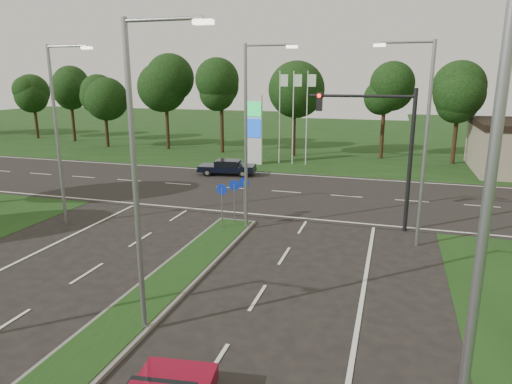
# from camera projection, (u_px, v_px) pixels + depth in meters

# --- Properties ---
(verge_far) EXTENTS (160.00, 50.00, 0.02)m
(verge_far) POSITION_uv_depth(u_px,v_px,m) (333.00, 136.00, 59.59)
(verge_far) COLOR #173411
(verge_far) RESTS_ON ground
(cross_road) EXTENTS (160.00, 12.00, 0.02)m
(cross_road) POSITION_uv_depth(u_px,v_px,m) (272.00, 191.00, 30.83)
(cross_road) COLOR black
(cross_road) RESTS_ON ground
(median_kerb) EXTENTS (2.00, 26.00, 0.12)m
(median_kerb) POSITION_uv_depth(u_px,v_px,m) (80.00, 362.00, 12.26)
(median_kerb) COLOR slate
(median_kerb) RESTS_ON ground
(streetlight_median_near) EXTENTS (2.53, 0.22, 9.00)m
(streetlight_median_near) POSITION_uv_depth(u_px,v_px,m) (140.00, 167.00, 12.60)
(streetlight_median_near) COLOR gray
(streetlight_median_near) RESTS_ON ground
(streetlight_median_far) EXTENTS (2.53, 0.22, 9.00)m
(streetlight_median_far) POSITION_uv_depth(u_px,v_px,m) (250.00, 129.00, 21.88)
(streetlight_median_far) COLOR gray
(streetlight_median_far) RESTS_ON ground
(streetlight_left_far) EXTENTS (2.53, 0.22, 9.00)m
(streetlight_left_far) POSITION_uv_depth(u_px,v_px,m) (59.00, 127.00, 22.64)
(streetlight_left_far) COLOR gray
(streetlight_left_far) RESTS_ON ground
(streetlight_right_far) EXTENTS (2.53, 0.22, 9.00)m
(streetlight_right_far) POSITION_uv_depth(u_px,v_px,m) (422.00, 135.00, 19.69)
(streetlight_right_far) COLOR gray
(streetlight_right_far) RESTS_ON ground
(streetlight_right_near) EXTENTS (2.53, 0.22, 9.00)m
(streetlight_right_near) POSITION_uv_depth(u_px,v_px,m) (467.00, 247.00, 6.70)
(streetlight_right_near) COLOR gray
(streetlight_right_near) RESTS_ON ground
(traffic_signal) EXTENTS (5.10, 0.42, 7.00)m
(traffic_signal) POSITION_uv_depth(u_px,v_px,m) (384.00, 137.00, 22.10)
(traffic_signal) COLOR black
(traffic_signal) RESTS_ON ground
(median_signs) EXTENTS (1.16, 1.76, 2.38)m
(median_signs) POSITION_uv_depth(u_px,v_px,m) (234.00, 193.00, 23.36)
(median_signs) COLOR gray
(median_signs) RESTS_ON ground
(gas_pylon) EXTENTS (5.80, 1.26, 8.00)m
(gas_pylon) POSITION_uv_depth(u_px,v_px,m) (257.00, 128.00, 39.50)
(gas_pylon) COLOR silver
(gas_pylon) RESTS_ON ground
(treeline_far) EXTENTS (6.00, 6.00, 9.90)m
(treeline_far) POSITION_uv_depth(u_px,v_px,m) (316.00, 84.00, 43.91)
(treeline_far) COLOR black
(treeline_far) RESTS_ON ground
(navy_sedan) EXTENTS (4.55, 2.39, 1.19)m
(navy_sedan) POSITION_uv_depth(u_px,v_px,m) (227.00, 167.00, 35.70)
(navy_sedan) COLOR black
(navy_sedan) RESTS_ON ground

